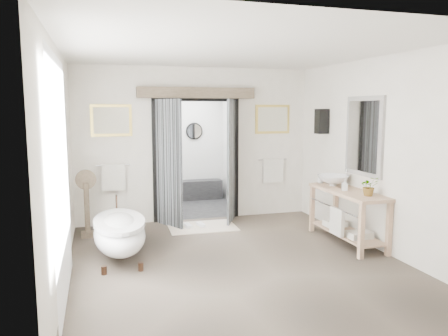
{
  "coord_description": "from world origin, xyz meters",
  "views": [
    {
      "loc": [
        -1.81,
        -5.6,
        2.14
      ],
      "look_at": [
        0.0,
        0.6,
        1.25
      ],
      "focal_mm": 35.0,
      "sensor_mm": 36.0,
      "label": 1
    }
  ],
  "objects_px": {
    "vanity": "(346,212)",
    "basin": "(333,180)",
    "rug": "(202,227)",
    "clawfoot_tub": "(120,233)"
  },
  "relations": [
    {
      "from": "clawfoot_tub",
      "to": "rug",
      "type": "bearing_deg",
      "value": 40.3
    },
    {
      "from": "vanity",
      "to": "basin",
      "type": "xyz_separation_m",
      "value": [
        0.0,
        0.44,
        0.44
      ]
    },
    {
      "from": "rug",
      "to": "basin",
      "type": "height_order",
      "value": "basin"
    },
    {
      "from": "basin",
      "to": "vanity",
      "type": "bearing_deg",
      "value": -75.47
    },
    {
      "from": "rug",
      "to": "clawfoot_tub",
      "type": "bearing_deg",
      "value": -139.7
    },
    {
      "from": "vanity",
      "to": "basin",
      "type": "relative_size",
      "value": 3.04
    },
    {
      "from": "rug",
      "to": "vanity",
      "type": "bearing_deg",
      "value": -37.65
    },
    {
      "from": "vanity",
      "to": "rug",
      "type": "relative_size",
      "value": 1.33
    },
    {
      "from": "vanity",
      "to": "basin",
      "type": "distance_m",
      "value": 0.62
    },
    {
      "from": "vanity",
      "to": "basin",
      "type": "height_order",
      "value": "basin"
    }
  ]
}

